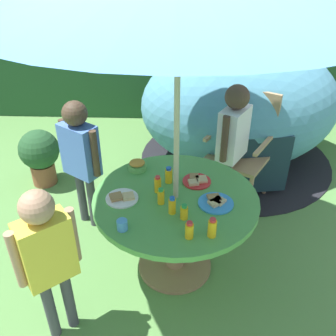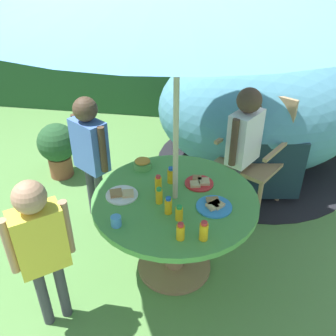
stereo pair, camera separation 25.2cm
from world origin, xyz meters
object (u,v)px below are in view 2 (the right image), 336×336
at_px(juice_bottle_near_left, 158,184).
at_px(child_in_yellow_shirt, 40,240).
at_px(garden_table, 175,215).
at_px(juice_bottle_front_edge, 168,206).
at_px(juice_bottle_mid_left, 179,213).
at_px(dome_tent, 259,109).
at_px(juice_bottle_near_right, 159,196).
at_px(wooden_chair, 257,146).
at_px(potted_plant, 58,147).
at_px(juice_bottle_far_right, 204,231).
at_px(plate_back_edge, 199,183).
at_px(plate_mid_right, 122,194).
at_px(juice_bottle_center_front, 171,175).
at_px(plate_far_left, 214,206).
at_px(cup_near, 116,221).
at_px(child_in_white_shirt, 245,138).
at_px(snack_bowl, 143,164).
at_px(juice_bottle_center_back, 180,232).
at_px(child_in_blue_shirt, 90,145).

bearing_deg(juice_bottle_near_left, child_in_yellow_shirt, -132.98).
distance_m(garden_table, juice_bottle_front_edge, 0.28).
bearing_deg(juice_bottle_mid_left, juice_bottle_near_left, 123.27).
xyz_separation_m(dome_tent, juice_bottle_near_right, (-0.75, -1.77, 0.08)).
xyz_separation_m(wooden_chair, potted_plant, (-2.00, 0.09, -0.23)).
bearing_deg(juice_bottle_far_right, juice_bottle_near_left, 128.72).
bearing_deg(wooden_chair, juice_bottle_mid_left, -83.03).
bearing_deg(plate_back_edge, plate_mid_right, -156.30).
relative_size(juice_bottle_near_left, juice_bottle_center_front, 1.03).
bearing_deg(plate_far_left, juice_bottle_mid_left, -142.96).
xyz_separation_m(juice_bottle_far_right, juice_bottle_mid_left, (-0.17, 0.16, -0.01)).
xyz_separation_m(plate_mid_right, juice_bottle_near_right, (0.27, -0.03, 0.05)).
xyz_separation_m(juice_bottle_far_right, cup_near, (-0.55, 0.04, -0.03)).
distance_m(wooden_chair, juice_bottle_mid_left, 1.38).
distance_m(plate_mid_right, juice_bottle_front_edge, 0.38).
height_order(child_in_white_shirt, juice_bottle_center_front, child_in_white_shirt).
distance_m(child_in_white_shirt, cup_near, 1.40).
bearing_deg(juice_bottle_far_right, plate_mid_right, 149.95).
bearing_deg(dome_tent, snack_bowl, -134.38).
height_order(wooden_chair, potted_plant, wooden_chair).
height_order(child_in_white_shirt, child_in_yellow_shirt, child_in_white_shirt).
relative_size(plate_mid_right, cup_near, 3.23).
xyz_separation_m(wooden_chair, juice_bottle_far_right, (-0.39, -1.41, 0.17)).
relative_size(wooden_chair, juice_bottle_far_right, 7.91).
height_order(potted_plant, juice_bottle_near_left, juice_bottle_near_left).
bearing_deg(juice_bottle_center_back, cup_near, 172.44).
height_order(wooden_chair, juice_bottle_near_left, wooden_chair).
relative_size(juice_bottle_near_right, juice_bottle_mid_left, 1.13).
relative_size(dome_tent, juice_bottle_center_back, 21.05).
height_order(child_in_white_shirt, juice_bottle_center_back, child_in_white_shirt).
bearing_deg(garden_table, wooden_chair, 59.19).
bearing_deg(juice_bottle_far_right, juice_bottle_near_right, 136.32).
bearing_deg(wooden_chair, juice_bottle_far_right, -74.48).
distance_m(dome_tent, cup_near, 2.26).
bearing_deg(juice_bottle_mid_left, juice_bottle_near_right, 135.89).
xyz_separation_m(child_in_yellow_shirt, plate_mid_right, (0.35, 0.54, -0.02)).
height_order(garden_table, cup_near, cup_near).
xyz_separation_m(plate_back_edge, juice_bottle_near_left, (-0.28, -0.13, 0.05)).
distance_m(snack_bowl, juice_bottle_front_edge, 0.59).
height_order(child_in_yellow_shirt, juice_bottle_front_edge, child_in_yellow_shirt).
relative_size(plate_far_left, juice_bottle_near_left, 1.87).
relative_size(plate_back_edge, juice_bottle_center_back, 1.78).
xyz_separation_m(snack_bowl, juice_bottle_near_left, (0.18, -0.29, 0.02)).
relative_size(juice_bottle_near_right, juice_bottle_far_right, 0.91).
xyz_separation_m(garden_table, juice_bottle_near_left, (-0.13, 0.06, 0.22)).
height_order(juice_bottle_near_right, juice_bottle_mid_left, juice_bottle_near_right).
distance_m(snack_bowl, plate_back_edge, 0.48).
height_order(plate_far_left, juice_bottle_near_right, juice_bottle_near_right).
bearing_deg(garden_table, juice_bottle_far_right, -59.63).
height_order(child_in_white_shirt, child_in_blue_shirt, child_in_white_shirt).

